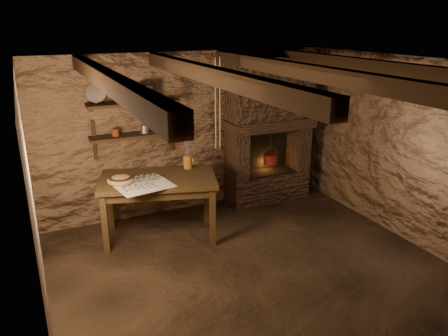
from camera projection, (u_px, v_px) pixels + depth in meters
name	position (u px, v px, depth m)	size (l,w,h in m)	color
floor	(250.00, 267.00, 5.24)	(4.50, 4.50, 0.00)	black
back_wall	(189.00, 133.00, 6.57)	(4.50, 0.04, 2.40)	brown
front_wall	(384.00, 258.00, 3.14)	(4.50, 0.04, 2.40)	brown
left_wall	(34.00, 208.00, 3.96)	(0.04, 4.00, 2.40)	brown
right_wall	(403.00, 150.00, 5.75)	(0.04, 4.00, 2.40)	brown
ceiling	(255.00, 63.00, 4.47)	(4.50, 4.00, 0.04)	black
beam_far_left	(107.00, 80.00, 3.90)	(0.14, 3.95, 0.16)	black
beam_mid_left	(210.00, 75.00, 4.30)	(0.14, 3.95, 0.16)	black
beam_mid_right	(295.00, 70.00, 4.69)	(0.14, 3.95, 0.16)	black
beam_far_right	(367.00, 66.00, 5.09)	(0.14, 3.95, 0.16)	black
shelf_lower	(136.00, 135.00, 6.06)	(1.25, 0.30, 0.04)	black
shelf_upper	(134.00, 103.00, 5.92)	(1.25, 0.30, 0.04)	black
hearth	(269.00, 127.00, 6.86)	(1.43, 0.51, 2.30)	#34231A
work_table	(159.00, 205.00, 5.85)	(1.69, 1.24, 0.86)	#322211
linen_cloth	(144.00, 185.00, 5.43)	(0.66, 0.53, 0.01)	silver
pewter_cutlery_row	(144.00, 185.00, 5.41)	(0.55, 0.21, 0.01)	gray
drinking_glasses	(143.00, 178.00, 5.54)	(0.21, 0.06, 0.09)	white
stoneware_jug	(188.00, 156.00, 6.02)	(0.14, 0.14, 0.42)	#A4651F
wooden_bowl	(121.00, 180.00, 5.50)	(0.34, 0.34, 0.12)	#A06B45
iron_stockpot	(146.00, 93.00, 5.95)	(0.26, 0.26, 0.20)	#2A2826
tin_pan	(96.00, 93.00, 5.77)	(0.27, 0.27, 0.04)	#A4A49F
small_kettle	(145.00, 129.00, 6.09)	(0.16, 0.12, 0.17)	#A4A49F
rusty_tin	(115.00, 132.00, 5.93)	(0.10, 0.10, 0.10)	#552211
red_pot	(270.00, 159.00, 6.99)	(0.25, 0.25, 0.54)	maroon
hanging_ropes	(218.00, 104.00, 5.58)	(0.08, 0.08, 1.20)	tan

